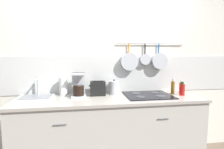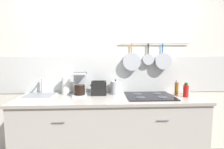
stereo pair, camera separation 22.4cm
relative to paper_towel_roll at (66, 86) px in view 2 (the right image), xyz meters
name	(u,v)px [view 2 (the right image)]	position (x,y,z in m)	size (l,w,h in m)	color
wall_back	(110,69)	(0.62, 0.13, 0.22)	(7.20, 0.16, 2.60)	silver
cabinet_base	(110,133)	(0.62, -0.23, -0.61)	(2.39, 0.62, 0.90)	#B7B2A8
countertop	(110,99)	(0.62, -0.23, -0.14)	(2.43, 0.64, 0.03)	#A59E93
sink_basin	(39,95)	(-0.34, -0.10, -0.10)	(0.44, 0.35, 0.24)	#B7BABF
paper_towel_roll	(66,86)	(0.00, 0.00, 0.00)	(0.11, 0.11, 0.25)	white
coffee_maker	(80,86)	(0.21, -0.09, 0.01)	(0.19, 0.20, 0.32)	#B7BABF
toaster	(99,88)	(0.47, -0.07, -0.03)	(0.22, 0.14, 0.20)	black
kettle	(116,88)	(0.70, -0.01, -0.03)	(0.15, 0.15, 0.21)	#B7BABF
cooktop	(149,96)	(1.15, -0.19, -0.12)	(0.62, 0.52, 0.01)	black
bottle_olive_oil	(177,88)	(1.54, -0.12, -0.03)	(0.05, 0.05, 0.22)	#8C5919
bottle_cooking_wine	(186,91)	(1.62, -0.24, -0.04)	(0.07, 0.07, 0.19)	red
bottle_sesame_oil	(186,89)	(1.69, -0.08, -0.05)	(0.05, 0.05, 0.18)	red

